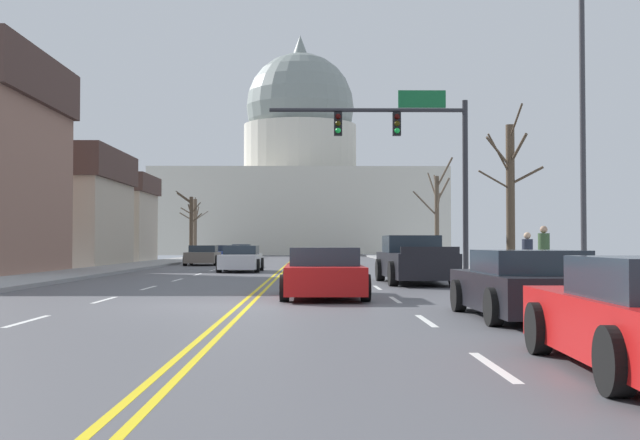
{
  "coord_description": "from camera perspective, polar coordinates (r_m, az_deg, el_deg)",
  "views": [
    {
      "loc": [
        1.48,
        -17.34,
        1.37
      ],
      "look_at": [
        2.02,
        34.54,
        2.87
      ],
      "focal_mm": 44.73,
      "sensor_mm": 36.0,
      "label": 1
    }
  ],
  "objects": [
    {
      "name": "sedan_oncoming_01",
      "position": [
        50.15,
        -8.36,
        -2.55
      ],
      "size": [
        2.14,
        4.68,
        1.22
      ],
      "color": "#6B6056",
      "rests_on": "ground"
    },
    {
      "name": "capitol_building",
      "position": [
        101.15,
        -1.44,
        2.59
      ],
      "size": [
        34.33,
        23.1,
        27.92
      ],
      "color": "beige",
      "rests_on": "ground"
    },
    {
      "name": "bare_tree_02",
      "position": [
        27.52,
        13.47,
        1.71
      ],
      "size": [
        2.2,
        2.56,
        5.7
      ],
      "color": "#4C3D2D",
      "rests_on": "ground"
    },
    {
      "name": "sedan_oncoming_00",
      "position": [
        38.41,
        -5.67,
        -2.81
      ],
      "size": [
        2.0,
        4.38,
        1.25
      ],
      "color": "silver",
      "rests_on": "ground"
    },
    {
      "name": "bare_tree_00",
      "position": [
        43.43,
        8.38,
        0.47
      ],
      "size": [
        2.2,
        2.11,
        5.79
      ],
      "color": "brown",
      "rests_on": "ground"
    },
    {
      "name": "bare_tree_01",
      "position": [
        71.29,
        -8.95,
        -0.45
      ],
      "size": [
        2.44,
        2.13,
        5.22
      ],
      "color": "brown",
      "rests_on": "ground"
    },
    {
      "name": "flank_building_01",
      "position": [
        61.35,
        -17.97,
        0.14
      ],
      "size": [
        13.24,
        6.88,
        6.34
      ],
      "color": "#B2A38E",
      "rests_on": "ground"
    },
    {
      "name": "pedestrian_00",
      "position": [
        24.34,
        15.73,
        -2.21
      ],
      "size": [
        0.35,
        0.34,
        1.74
      ],
      "color": "#33333D",
      "rests_on": "ground"
    },
    {
      "name": "signal_gantry",
      "position": [
        32.03,
        6.56,
        5.47
      ],
      "size": [
        7.91,
        0.41,
        7.33
      ],
      "color": "#28282D",
      "rests_on": "ground"
    },
    {
      "name": "ground",
      "position": [
        17.46,
        -5.5,
        -6.09
      ],
      "size": [
        20.0,
        180.0,
        0.2
      ],
      "color": "#505055"
    },
    {
      "name": "sedan_near_01",
      "position": [
        20.04,
        0.27,
        -3.88
      ],
      "size": [
        2.14,
        4.59,
        1.26
      ],
      "color": "#B71414",
      "rests_on": "ground"
    },
    {
      "name": "street_lamp_right",
      "position": [
        20.86,
        17.43,
        7.77
      ],
      "size": [
        2.4,
        0.24,
        7.76
      ],
      "color": "#333338",
      "rests_on": "ground"
    },
    {
      "name": "sedan_near_02",
      "position": [
        15.02,
        14.48,
        -4.58
      ],
      "size": [
        2.14,
        4.57,
        1.24
      ],
      "color": "black",
      "rests_on": "ground"
    },
    {
      "name": "sedan_oncoming_03",
      "position": [
        74.75,
        -5.63,
        -2.24
      ],
      "size": [
        2.11,
        4.48,
        1.26
      ],
      "color": "silver",
      "rests_on": "ground"
    },
    {
      "name": "pickup_truck_near_00",
      "position": [
        27.42,
        6.76,
        -2.96
      ],
      "size": [
        2.38,
        5.84,
        1.63
      ],
      "color": "black",
      "rests_on": "ground"
    },
    {
      "name": "flank_building_02",
      "position": [
        50.65,
        -20.73,
        0.86
      ],
      "size": [
        12.02,
        9.71,
        6.9
      ],
      "color": "#B2A38E",
      "rests_on": "ground"
    },
    {
      "name": "bare_tree_03",
      "position": [
        63.03,
        -9.22,
        -0.35
      ],
      "size": [
        2.05,
        2.21,
        5.32
      ],
      "color": "#4C3D2D",
      "rests_on": "ground"
    },
    {
      "name": "sedan_oncoming_02",
      "position": [
        62.51,
        -6.66,
        -2.39
      ],
      "size": [
        2.07,
        4.4,
        1.2
      ],
      "color": "navy",
      "rests_on": "ground"
    },
    {
      "name": "pedestrian_01",
      "position": [
        26.01,
        14.62,
        -2.4
      ],
      "size": [
        0.35,
        0.34,
        1.58
      ],
      "color": "black",
      "rests_on": "ground"
    }
  ]
}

